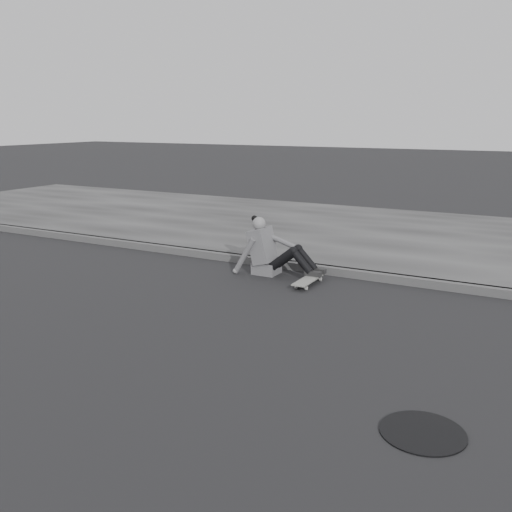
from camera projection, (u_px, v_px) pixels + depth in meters
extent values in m
plane|color=black|center=(232.00, 325.00, 6.51)|extent=(80.00, 80.00, 0.00)
cube|color=#484848|center=(318.00, 269.00, 8.71)|extent=(24.00, 0.16, 0.12)
cube|color=#393939|center=(375.00, 234.00, 11.30)|extent=(24.00, 6.00, 0.12)
cylinder|color=black|center=(423.00, 432.00, 4.27)|extent=(0.64, 0.64, 0.01)
cylinder|color=#AAAAA4|center=(296.00, 287.00, 7.89)|extent=(0.03, 0.05, 0.05)
cylinder|color=#AAAAA4|center=(306.00, 288.00, 7.82)|extent=(0.03, 0.05, 0.05)
cylinder|color=#AAAAA4|center=(311.00, 278.00, 8.34)|extent=(0.03, 0.05, 0.05)
cylinder|color=#AAAAA4|center=(320.00, 279.00, 8.27)|extent=(0.03, 0.05, 0.05)
cube|color=#323235|center=(301.00, 286.00, 7.85)|extent=(0.16, 0.04, 0.03)
cube|color=#323235|center=(316.00, 277.00, 8.30)|extent=(0.16, 0.04, 0.03)
cube|color=slate|center=(309.00, 279.00, 8.07)|extent=(0.20, 0.78, 0.02)
cube|color=#59595C|center=(267.00, 268.00, 8.65)|extent=(0.36, 0.34, 0.18)
cube|color=#59595C|center=(262.00, 245.00, 8.60)|extent=(0.37, 0.40, 0.57)
cube|color=#59595C|center=(255.00, 237.00, 8.63)|extent=(0.14, 0.30, 0.20)
cylinder|color=gray|center=(260.00, 230.00, 8.56)|extent=(0.09, 0.09, 0.08)
sphere|color=gray|center=(259.00, 224.00, 8.55)|extent=(0.20, 0.20, 0.20)
sphere|color=black|center=(254.00, 218.00, 8.59)|extent=(0.09, 0.09, 0.09)
cylinder|color=black|center=(283.00, 259.00, 8.38)|extent=(0.43, 0.13, 0.39)
cylinder|color=black|center=(288.00, 256.00, 8.53)|extent=(0.43, 0.13, 0.39)
cylinder|color=black|center=(302.00, 262.00, 8.24)|extent=(0.35, 0.11, 0.36)
cylinder|color=black|center=(306.00, 259.00, 8.40)|extent=(0.35, 0.11, 0.36)
sphere|color=black|center=(293.00, 251.00, 8.27)|extent=(0.13, 0.13, 0.13)
sphere|color=black|center=(298.00, 249.00, 8.43)|extent=(0.13, 0.13, 0.13)
cube|color=#242424|center=(313.00, 274.00, 8.19)|extent=(0.24, 0.08, 0.07)
cube|color=#242424|center=(318.00, 271.00, 8.35)|extent=(0.24, 0.08, 0.07)
cylinder|color=#59595C|center=(244.00, 256.00, 8.54)|extent=(0.38, 0.08, 0.58)
sphere|color=gray|center=(235.00, 271.00, 8.66)|extent=(0.08, 0.08, 0.08)
cylinder|color=#59595C|center=(281.00, 241.00, 8.61)|extent=(0.48, 0.08, 0.21)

